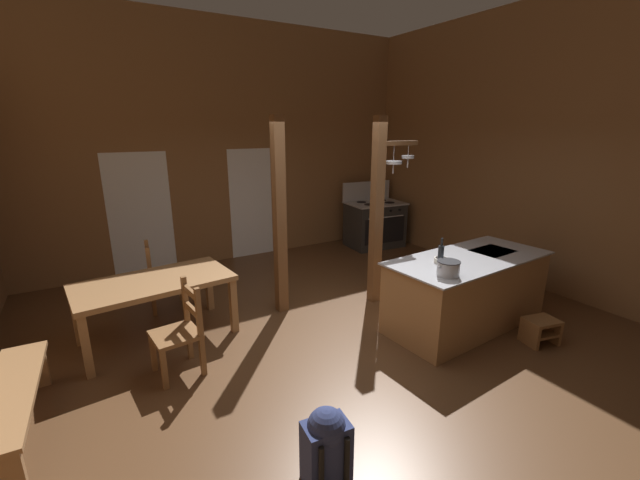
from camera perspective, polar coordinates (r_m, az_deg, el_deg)
name	(u,v)px	position (r m, az deg, el deg)	size (l,w,h in m)	color
ground_plane	(342,345)	(4.89, 3.10, -14.79)	(7.94, 8.16, 0.10)	brown
wall_back	(228,145)	(7.61, -12.94, 13.05)	(7.94, 0.14, 4.23)	brown
wall_right	(548,149)	(6.95, 29.77, 11.17)	(0.14, 8.16, 4.23)	brown
glazed_door_back_left	(141,215)	(7.33, -24.23, 3.33)	(1.00, 0.01, 2.05)	white
glazed_panel_back_right	(251,203)	(7.78, -9.77, 5.16)	(0.84, 0.01, 2.05)	white
kitchen_island	(466,291)	(5.39, 20.13, -6.87)	(2.22, 1.09, 0.90)	#9E7044
stove_range	(374,223)	(8.47, 7.77, 2.36)	(1.21, 0.91, 1.32)	#2B2B2B
support_post_with_pot_rack	(379,206)	(5.56, 8.42, 4.78)	(0.69, 0.25, 2.58)	brown
support_post_center	(280,219)	(5.22, -5.78, 3.07)	(0.14, 0.14, 2.58)	brown
step_stool	(541,329)	(5.40, 28.96, -11.05)	(0.41, 0.35, 0.30)	brown
dining_table	(154,287)	(5.04, -22.56, -6.22)	(1.78, 1.07, 0.74)	#9E7044
ladderback_chair_near_window	(181,331)	(4.37, -19.27, -12.19)	(0.49, 0.49, 0.95)	brown
ladderback_chair_by_post	(162,277)	(5.91, -21.66, -4.99)	(0.48, 0.48, 0.95)	brown
bench_along_left_wall	(13,404)	(4.23, -37.57, -18.08)	(0.43, 1.56, 0.44)	#9E7044
backpack	(326,444)	(3.12, 0.88, -27.10)	(0.34, 0.33, 0.60)	navy
stockpot_on_counter	(448,268)	(4.49, 17.83, -3.86)	(0.32, 0.25, 0.16)	#A8AAB2
mixing_bowl_on_counter	(441,260)	(4.91, 16.90, -2.77)	(0.17, 0.17, 0.06)	silver
bottle_tall_on_counter	(441,256)	(4.69, 16.83, -2.22)	(0.07, 0.07, 0.35)	#1E2328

